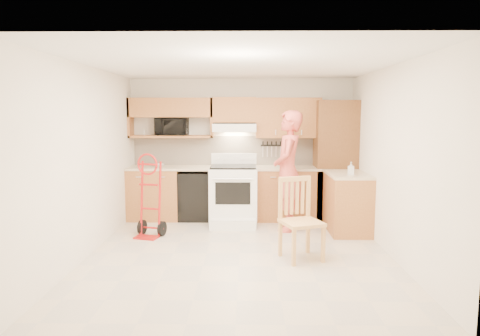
{
  "coord_description": "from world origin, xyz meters",
  "views": [
    {
      "loc": [
        0.1,
        -5.68,
        1.87
      ],
      "look_at": [
        0.0,
        0.5,
        1.1
      ],
      "focal_mm": 32.55,
      "sensor_mm": 36.0,
      "label": 1
    }
  ],
  "objects_px": {
    "person": "(288,171)",
    "dining_chair": "(302,219)",
    "hand_truck": "(148,200)",
    "range": "(233,190)",
    "microwave": "(172,127)"
  },
  "relations": [
    {
      "from": "microwave",
      "to": "dining_chair",
      "type": "distance_m",
      "value": 3.28
    },
    {
      "from": "microwave",
      "to": "range",
      "type": "distance_m",
      "value": 1.61
    },
    {
      "from": "range",
      "to": "person",
      "type": "bearing_deg",
      "value": -23.02
    },
    {
      "from": "range",
      "to": "dining_chair",
      "type": "height_order",
      "value": "range"
    },
    {
      "from": "hand_truck",
      "to": "dining_chair",
      "type": "distance_m",
      "value": 2.42
    },
    {
      "from": "hand_truck",
      "to": "person",
      "type": "bearing_deg",
      "value": 26.45
    },
    {
      "from": "dining_chair",
      "to": "microwave",
      "type": "bearing_deg",
      "value": 111.7
    },
    {
      "from": "microwave",
      "to": "dining_chair",
      "type": "relative_size",
      "value": 0.54
    },
    {
      "from": "dining_chair",
      "to": "hand_truck",
      "type": "bearing_deg",
      "value": 135.61
    },
    {
      "from": "person",
      "to": "hand_truck",
      "type": "bearing_deg",
      "value": -69.7
    },
    {
      "from": "microwave",
      "to": "range",
      "type": "bearing_deg",
      "value": -22.33
    },
    {
      "from": "person",
      "to": "dining_chair",
      "type": "xyz_separation_m",
      "value": [
        0.05,
        -1.45,
        -0.44
      ]
    },
    {
      "from": "range",
      "to": "dining_chair",
      "type": "xyz_separation_m",
      "value": [
        0.93,
        -1.82,
        -0.06
      ]
    },
    {
      "from": "hand_truck",
      "to": "dining_chair",
      "type": "xyz_separation_m",
      "value": [
        2.2,
        -1.01,
        -0.05
      ]
    },
    {
      "from": "person",
      "to": "hand_truck",
      "type": "xyz_separation_m",
      "value": [
        -2.15,
        -0.44,
        -0.39
      ]
    }
  ]
}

